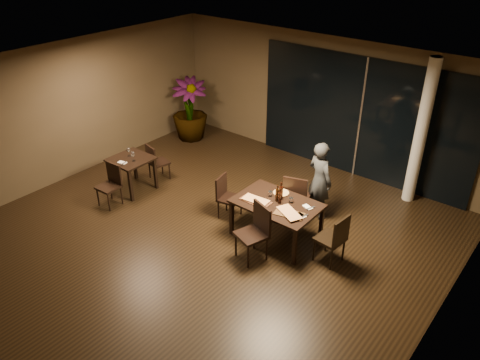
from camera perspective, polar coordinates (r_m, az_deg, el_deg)
name	(u,v)px	position (r m, az deg, el deg)	size (l,w,h in m)	color
ground	(206,236)	(8.78, -4.11, -6.88)	(8.00, 8.00, 0.00)	black
wall_back	(324,101)	(11.02, 10.15, 9.43)	(8.00, 0.10, 3.00)	#453825
wall_left	(67,111)	(10.95, -20.38, 7.90)	(0.10, 8.00, 3.00)	#453825
wall_right	(445,261)	(6.36, 23.76, -9.03)	(0.10, 8.00, 3.00)	#453825
ceiling	(200,78)	(7.41, -4.95, 12.29)	(8.00, 8.00, 0.04)	white
window_panel	(361,119)	(10.59, 14.54, 7.23)	(5.00, 0.06, 2.70)	black
column	(421,133)	(9.82, 21.18, 5.32)	(0.24, 0.24, 3.00)	silver
main_table	(277,206)	(8.40, 4.49, -3.19)	(1.50, 1.00, 0.75)	black
side_table	(131,164)	(10.17, -13.11, 1.95)	(0.80, 0.80, 0.75)	black
chair_main_far	(296,196)	(8.96, 6.83, -1.92)	(0.58, 0.58, 1.00)	black
chair_main_near	(256,229)	(7.97, 1.94, -6.03)	(0.59, 0.59, 1.02)	black
chair_main_left	(226,194)	(9.08, -1.70, -1.77)	(0.48, 0.48, 0.87)	black
chair_main_right	(335,237)	(8.01, 11.45, -6.84)	(0.48, 0.48, 0.94)	black
chair_side_far	(156,161)	(10.53, -10.26, 2.35)	(0.47, 0.47, 0.86)	black
chair_side_near	(111,182)	(9.83, -15.46, -0.27)	(0.43, 0.43, 0.88)	black
diner	(320,180)	(9.07, 9.68, -0.04)	(0.54, 0.36, 1.58)	#2A2C2E
potted_plant	(190,110)	(12.37, -6.16, 8.54)	(0.88, 0.88, 1.62)	#1E4517
pizza_board_left	(256,201)	(8.37, 1.93, -2.56)	(0.56, 0.28, 0.01)	#462516
pizza_board_right	(289,214)	(8.06, 6.03, -4.12)	(0.51, 0.26, 0.01)	#402914
oblong_pizza_left	(256,200)	(8.36, 1.93, -2.46)	(0.46, 0.21, 0.02)	maroon
oblong_pizza_right	(289,213)	(8.05, 6.03, -4.02)	(0.48, 0.22, 0.02)	maroon
round_pizza	(281,193)	(8.64, 5.03, -1.57)	(0.28, 0.28, 0.01)	#A61812
bottle_a	(277,193)	(8.33, 4.58, -1.61)	(0.07, 0.07, 0.32)	black
bottle_b	(280,196)	(8.28, 4.87, -1.95)	(0.06, 0.06, 0.29)	black
bottle_c	(281,191)	(8.37, 5.01, -1.33)	(0.08, 0.08, 0.35)	black
tumbler_left	(270,194)	(8.52, 3.72, -1.68)	(0.08, 0.08, 0.09)	white
tumbler_right	(291,200)	(8.36, 6.24, -2.45)	(0.08, 0.08, 0.09)	white
napkin_near	(301,215)	(8.04, 7.45, -4.30)	(0.18, 0.10, 0.01)	white
napkin_far	(308,207)	(8.28, 8.25, -3.29)	(0.18, 0.10, 0.01)	white
wine_glass_a	(129,152)	(10.18, -13.41, 3.33)	(0.08, 0.08, 0.19)	white
wine_glass_b	(133,157)	(9.96, -12.90, 2.80)	(0.08, 0.08, 0.19)	white
side_napkin	(122,163)	(9.96, -14.17, 2.07)	(0.18, 0.11, 0.01)	white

